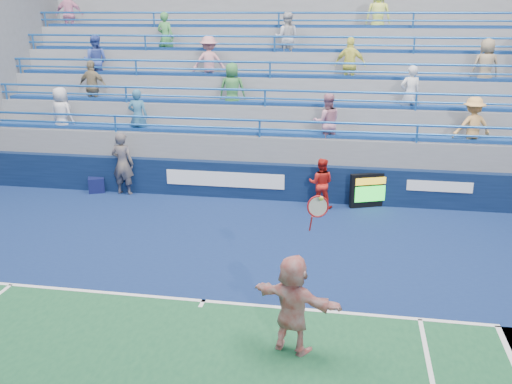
% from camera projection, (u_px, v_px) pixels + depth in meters
% --- Properties ---
extents(ground, '(120.00, 120.00, 0.00)m').
position_uv_depth(ground, '(203.00, 302.00, 11.12)').
color(ground, '#333538').
extents(sponsor_wall, '(18.00, 0.32, 1.10)m').
position_uv_depth(sponsor_wall, '(259.00, 181.00, 17.05)').
color(sponsor_wall, '#091632').
rests_on(sponsor_wall, ground).
extents(bleacher_stand, '(18.00, 5.60, 6.13)m').
position_uv_depth(bleacher_stand, '(276.00, 125.00, 20.29)').
color(bleacher_stand, slate).
rests_on(bleacher_stand, ground).
extents(serve_speed_board, '(1.41, 0.68, 1.00)m').
position_uv_depth(serve_speed_board, '(374.00, 190.00, 16.36)').
color(serve_speed_board, black).
rests_on(serve_speed_board, ground).
extents(judge_chair, '(0.63, 0.65, 0.85)m').
position_uv_depth(judge_chair, '(97.00, 184.00, 17.77)').
color(judge_chair, '#0D113E').
rests_on(judge_chair, ground).
extents(tennis_player, '(1.66, 1.04, 2.75)m').
position_uv_depth(tennis_player, '(293.00, 304.00, 9.29)').
color(tennis_player, white).
rests_on(tennis_player, ground).
extents(line_judge, '(0.76, 0.54, 1.94)m').
position_uv_depth(line_judge, '(123.00, 164.00, 17.36)').
color(line_judge, '#161E3D').
rests_on(line_judge, ground).
extents(ball_girl, '(0.74, 0.59, 1.46)m').
position_uv_depth(ball_girl, '(321.00, 183.00, 16.22)').
color(ball_girl, red).
rests_on(ball_girl, ground).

